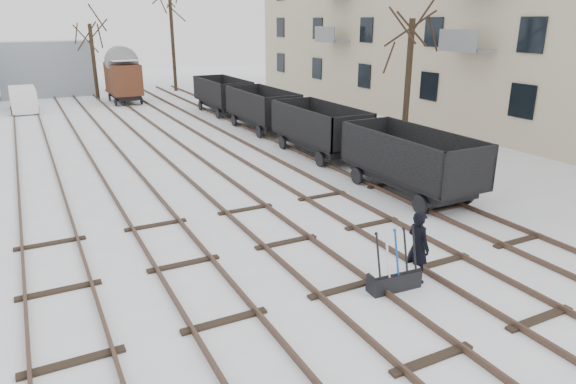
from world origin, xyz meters
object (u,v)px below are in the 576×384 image
(ground_frame, at_px, (394,278))
(freight_wagon_a, at_px, (409,170))
(panel_van, at_px, (23,99))
(worker, at_px, (418,247))
(box_van_wagon, at_px, (123,78))

(ground_frame, xyz_separation_m, freight_wagon_a, (4.93, 5.40, 0.60))
(freight_wagon_a, distance_m, panel_van, 28.60)
(worker, bearing_deg, box_van_wagon, -1.28)
(ground_frame, bearing_deg, freight_wagon_a, 50.98)
(box_van_wagon, relative_size, panel_van, 1.13)
(panel_van, bearing_deg, worker, -76.54)
(ground_frame, distance_m, panel_van, 32.14)
(freight_wagon_a, height_order, panel_van, freight_wagon_a)
(worker, distance_m, panel_van, 32.22)
(ground_frame, bearing_deg, box_van_wagon, 93.64)
(freight_wagon_a, distance_m, box_van_wagon, 27.44)
(worker, height_order, panel_van, worker)
(worker, bearing_deg, freight_wagon_a, -41.15)
(ground_frame, xyz_separation_m, panel_van, (-7.07, 31.35, 0.58))
(freight_wagon_a, xyz_separation_m, panel_van, (-12.01, 25.95, -0.02))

